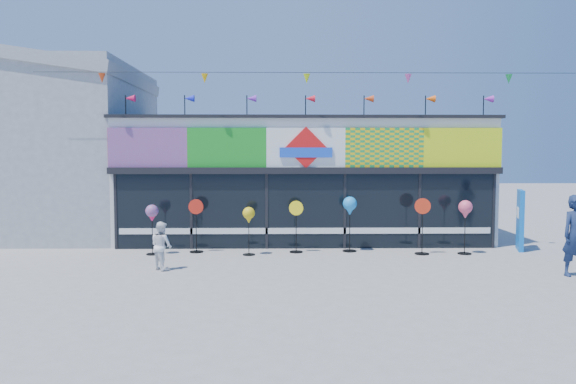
{
  "coord_description": "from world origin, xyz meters",
  "views": [
    {
      "loc": [
        -0.84,
        -13.69,
        2.94
      ],
      "look_at": [
        -0.57,
        2.0,
        1.84
      ],
      "focal_mm": 35.0,
      "sensor_mm": 36.0,
      "label": 1
    }
  ],
  "objects_px": {
    "spinner_0": "(152,215)",
    "child": "(161,246)",
    "blue_sign": "(520,220)",
    "spinner_4": "(350,208)",
    "spinner_6": "(465,211)",
    "adult_man": "(576,236)",
    "spinner_3": "(296,225)",
    "spinner_2": "(249,217)",
    "spinner_1": "(196,224)",
    "spinner_5": "(422,225)"
  },
  "relations": [
    {
      "from": "spinner_3",
      "to": "spinner_4",
      "type": "height_order",
      "value": "spinner_4"
    },
    {
      "from": "spinner_1",
      "to": "spinner_6",
      "type": "distance_m",
      "value": 7.87
    },
    {
      "from": "spinner_6",
      "to": "spinner_5",
      "type": "bearing_deg",
      "value": -179.68
    },
    {
      "from": "spinner_1",
      "to": "spinner_6",
      "type": "bearing_deg",
      "value": -3.13
    },
    {
      "from": "spinner_2",
      "to": "child",
      "type": "xyz_separation_m",
      "value": [
        -2.09,
        -1.99,
        -0.5
      ]
    },
    {
      "from": "spinner_4",
      "to": "child",
      "type": "bearing_deg",
      "value": -153.53
    },
    {
      "from": "child",
      "to": "adult_man",
      "type": "bearing_deg",
      "value": -141.31
    },
    {
      "from": "blue_sign",
      "to": "spinner_5",
      "type": "bearing_deg",
      "value": -150.69
    },
    {
      "from": "spinner_4",
      "to": "spinner_3",
      "type": "bearing_deg",
      "value": -175.28
    },
    {
      "from": "spinner_0",
      "to": "child",
      "type": "height_order",
      "value": "spinner_0"
    },
    {
      "from": "spinner_4",
      "to": "spinner_2",
      "type": "bearing_deg",
      "value": -169.74
    },
    {
      "from": "spinner_1",
      "to": "spinner_2",
      "type": "bearing_deg",
      "value": -16.66
    },
    {
      "from": "spinner_0",
      "to": "adult_man",
      "type": "distance_m",
      "value": 11.16
    },
    {
      "from": "spinner_2",
      "to": "spinner_0",
      "type": "bearing_deg",
      "value": 177.54
    },
    {
      "from": "spinner_6",
      "to": "blue_sign",
      "type": "bearing_deg",
      "value": 19.18
    },
    {
      "from": "spinner_0",
      "to": "spinner_2",
      "type": "xyz_separation_m",
      "value": [
        2.79,
        -0.12,
        -0.05
      ]
    },
    {
      "from": "spinner_4",
      "to": "child",
      "type": "relative_size",
      "value": 1.35
    },
    {
      "from": "spinner_6",
      "to": "spinner_0",
      "type": "bearing_deg",
      "value": 179.52
    },
    {
      "from": "spinner_3",
      "to": "child",
      "type": "relative_size",
      "value": 1.26
    },
    {
      "from": "blue_sign",
      "to": "adult_man",
      "type": "distance_m",
      "value": 3.59
    },
    {
      "from": "spinner_0",
      "to": "spinner_5",
      "type": "relative_size",
      "value": 0.89
    },
    {
      "from": "spinner_0",
      "to": "spinner_6",
      "type": "distance_m",
      "value": 9.06
    },
    {
      "from": "adult_man",
      "to": "child",
      "type": "height_order",
      "value": "adult_man"
    },
    {
      "from": "child",
      "to": "spinner_6",
      "type": "bearing_deg",
      "value": -122.56
    },
    {
      "from": "adult_man",
      "to": "spinner_4",
      "type": "bearing_deg",
      "value": 138.91
    },
    {
      "from": "blue_sign",
      "to": "spinner_1",
      "type": "relative_size",
      "value": 1.16
    },
    {
      "from": "spinner_6",
      "to": "child",
      "type": "distance_m",
      "value": 8.63
    },
    {
      "from": "spinner_5",
      "to": "child",
      "type": "xyz_separation_m",
      "value": [
        -7.11,
        -2.02,
        -0.25
      ]
    },
    {
      "from": "spinner_2",
      "to": "blue_sign",
      "type": "bearing_deg",
      "value": 4.93
    },
    {
      "from": "spinner_1",
      "to": "spinner_4",
      "type": "relative_size",
      "value": 0.96
    },
    {
      "from": "child",
      "to": "blue_sign",
      "type": "bearing_deg",
      "value": -121.51
    },
    {
      "from": "spinner_6",
      "to": "adult_man",
      "type": "xyz_separation_m",
      "value": [
        1.69,
        -2.93,
        -0.29
      ]
    },
    {
      "from": "spinner_5",
      "to": "child",
      "type": "bearing_deg",
      "value": -164.13
    },
    {
      "from": "spinner_6",
      "to": "spinner_3",
      "type": "bearing_deg",
      "value": 175.76
    },
    {
      "from": "spinner_4",
      "to": "spinner_1",
      "type": "bearing_deg",
      "value": -179.17
    },
    {
      "from": "spinner_5",
      "to": "child",
      "type": "distance_m",
      "value": 7.4
    },
    {
      "from": "blue_sign",
      "to": "spinner_4",
      "type": "height_order",
      "value": "blue_sign"
    },
    {
      "from": "spinner_1",
      "to": "adult_man",
      "type": "relative_size",
      "value": 0.81
    },
    {
      "from": "spinner_3",
      "to": "blue_sign",
      "type": "bearing_deg",
      "value": 2.51
    },
    {
      "from": "spinner_2",
      "to": "spinner_6",
      "type": "height_order",
      "value": "spinner_6"
    },
    {
      "from": "spinner_1",
      "to": "spinner_3",
      "type": "distance_m",
      "value": 2.95
    },
    {
      "from": "spinner_2",
      "to": "spinner_4",
      "type": "relative_size",
      "value": 0.85
    },
    {
      "from": "spinner_4",
      "to": "spinner_5",
      "type": "height_order",
      "value": "spinner_4"
    },
    {
      "from": "spinner_2",
      "to": "spinner_6",
      "type": "xyz_separation_m",
      "value": [
        6.27,
        0.04,
        0.15
      ]
    },
    {
      "from": "blue_sign",
      "to": "spinner_3",
      "type": "distance_m",
      "value": 6.79
    },
    {
      "from": "spinner_1",
      "to": "spinner_5",
      "type": "xyz_separation_m",
      "value": [
        6.6,
        -0.44,
        0.03
      ]
    },
    {
      "from": "blue_sign",
      "to": "spinner_1",
      "type": "bearing_deg",
      "value": -161.31
    },
    {
      "from": "spinner_2",
      "to": "spinner_5",
      "type": "bearing_deg",
      "value": 0.42
    },
    {
      "from": "blue_sign",
      "to": "spinner_6",
      "type": "bearing_deg",
      "value": -143.49
    },
    {
      "from": "spinner_0",
      "to": "spinner_5",
      "type": "distance_m",
      "value": 7.82
    }
  ]
}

